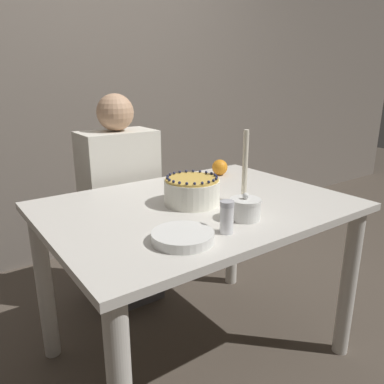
# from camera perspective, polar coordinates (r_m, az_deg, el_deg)

# --- Properties ---
(ground_plane) EXTENTS (12.00, 12.00, 0.00)m
(ground_plane) POSITION_cam_1_polar(r_m,az_deg,el_deg) (1.94, 0.76, -23.15)
(ground_plane) COLOR #4C4238
(wall_behind) EXTENTS (8.00, 0.05, 2.60)m
(wall_behind) POSITION_cam_1_polar(r_m,az_deg,el_deg) (2.73, -17.73, 17.32)
(wall_behind) COLOR slate
(wall_behind) RESTS_ON ground_plane
(dining_table) EXTENTS (1.24, 0.90, 0.75)m
(dining_table) POSITION_cam_1_polar(r_m,az_deg,el_deg) (1.61, 0.84, -5.94)
(dining_table) COLOR beige
(dining_table) RESTS_ON ground_plane
(cake) EXTENTS (0.23, 0.23, 0.12)m
(cake) POSITION_cam_1_polar(r_m,az_deg,el_deg) (1.54, 0.00, 0.15)
(cake) COLOR white
(cake) RESTS_ON dining_table
(sugar_bowl) EXTENTS (0.12, 0.12, 0.10)m
(sugar_bowl) POSITION_cam_1_polar(r_m,az_deg,el_deg) (1.39, 8.11, -2.54)
(sugar_bowl) COLOR white
(sugar_bowl) RESTS_ON dining_table
(sugar_shaker) EXTENTS (0.05, 0.05, 0.11)m
(sugar_shaker) POSITION_cam_1_polar(r_m,az_deg,el_deg) (1.25, 5.32, -3.80)
(sugar_shaker) COLOR white
(sugar_shaker) RESTS_ON dining_table
(plate_stack) EXTENTS (0.20, 0.20, 0.03)m
(plate_stack) POSITION_cam_1_polar(r_m,az_deg,el_deg) (1.20, -1.41, -6.82)
(plate_stack) COLOR white
(plate_stack) RESTS_ON dining_table
(candle) EXTENTS (0.05, 0.05, 0.30)m
(candle) POSITION_cam_1_polar(r_m,az_deg,el_deg) (1.57, 8.04, 3.00)
(candle) COLOR tan
(candle) RESTS_ON dining_table
(orange_fruit_0) EXTENTS (0.08, 0.08, 0.08)m
(orange_fruit_0) POSITION_cam_1_polar(r_m,az_deg,el_deg) (2.01, 4.26, 3.77)
(orange_fruit_0) COLOR orange
(orange_fruit_0) RESTS_ON dining_table
(person_man_blue_shirt) EXTENTS (0.40, 0.34, 1.17)m
(person_man_blue_shirt) POSITION_cam_1_polar(r_m,az_deg,el_deg) (2.15, -10.73, -3.49)
(person_man_blue_shirt) COLOR #595960
(person_man_blue_shirt) RESTS_ON ground_plane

